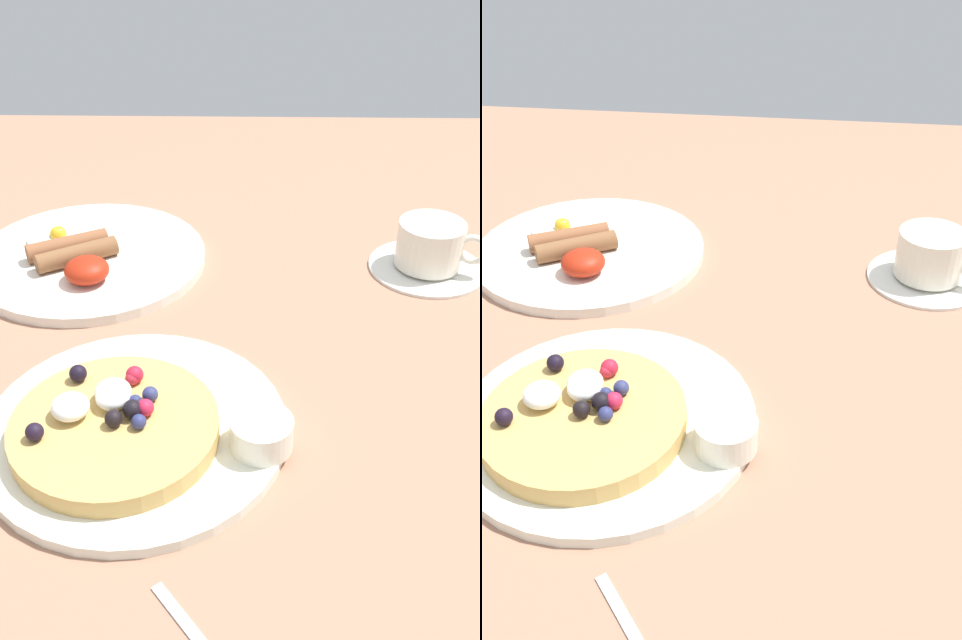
% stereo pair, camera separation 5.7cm
% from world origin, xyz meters
% --- Properties ---
extents(ground_plane, '(1.67, 1.44, 0.03)m').
position_xyz_m(ground_plane, '(0.00, 0.00, -0.01)').
color(ground_plane, '#A07157').
extents(pancake_plate, '(0.26, 0.26, 0.01)m').
position_xyz_m(pancake_plate, '(-0.07, -0.09, 0.01)').
color(pancake_plate, white).
rests_on(pancake_plate, ground_plane).
extents(pancake_with_berries, '(0.17, 0.17, 0.04)m').
position_xyz_m(pancake_with_berries, '(-0.08, -0.10, 0.02)').
color(pancake_with_berries, tan).
rests_on(pancake_with_berries, pancake_plate).
extents(syrup_ramekin, '(0.05, 0.05, 0.03)m').
position_xyz_m(syrup_ramekin, '(0.04, -0.11, 0.02)').
color(syrup_ramekin, white).
rests_on(syrup_ramekin, pancake_plate).
extents(breakfast_plate, '(0.27, 0.27, 0.01)m').
position_xyz_m(breakfast_plate, '(-0.16, 0.20, 0.01)').
color(breakfast_plate, white).
rests_on(breakfast_plate, ground_plane).
extents(fried_breakfast, '(0.12, 0.15, 0.03)m').
position_xyz_m(fried_breakfast, '(-0.17, 0.18, 0.02)').
color(fried_breakfast, brown).
rests_on(fried_breakfast, breakfast_plate).
extents(coffee_saucer, '(0.13, 0.13, 0.01)m').
position_xyz_m(coffee_saucer, '(0.23, 0.19, 0.00)').
color(coffee_saucer, white).
rests_on(coffee_saucer, ground_plane).
extents(coffee_cup, '(0.10, 0.08, 0.05)m').
position_xyz_m(coffee_cup, '(0.24, 0.19, 0.03)').
color(coffee_cup, white).
rests_on(coffee_cup, coffee_saucer).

